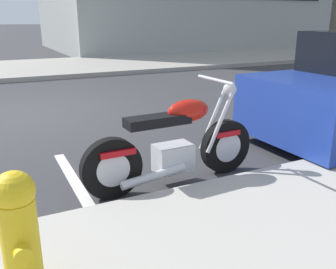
{
  "coord_description": "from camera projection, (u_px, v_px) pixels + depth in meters",
  "views": [
    {
      "loc": [
        -0.72,
        -7.06,
        1.71
      ],
      "look_at": [
        1.03,
        -3.52,
        0.47
      ],
      "focal_mm": 39.31,
      "sensor_mm": 36.0,
      "label": 1
    }
  ],
  "objects": [
    {
      "name": "parking_stall_stripe",
      "position": [
        78.0,
        188.0,
        3.89
      ],
      "size": [
        0.12,
        2.2,
        0.01
      ],
      "primitive_type": "cube",
      "color": "silver",
      "rests_on": "ground"
    },
    {
      "name": "parked_motorcycle",
      "position": [
        175.0,
        146.0,
        3.88
      ],
      "size": [
        2.0,
        0.62,
        1.11
      ],
      "rotation": [
        0.0,
        0.0,
        0.03
      ],
      "color": "black",
      "rests_on": "ground"
    },
    {
      "name": "fire_hydrant",
      "position": [
        19.0,
        228.0,
        2.15
      ],
      "size": [
        0.24,
        0.36,
        0.76
      ],
      "color": "gold",
      "rests_on": "sidewalk_near_curb"
    },
    {
      "name": "ground_plane",
      "position": [
        35.0,
        115.0,
        6.85
      ],
      "size": [
        260.0,
        260.0,
        0.0
      ],
      "primitive_type": "plane",
      "color": "#333335"
    },
    {
      "name": "sidewalk_far_curb",
      "position": [
        280.0,
        55.0,
        17.52
      ],
      "size": [
        120.0,
        5.0,
        0.14
      ],
      "primitive_type": "cube",
      "color": "gray",
      "rests_on": "ground"
    }
  ]
}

